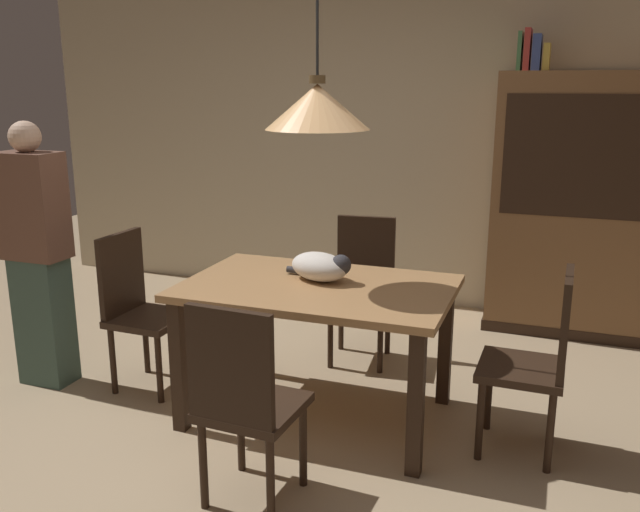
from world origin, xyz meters
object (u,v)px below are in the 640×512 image
chair_right_side (539,356)px  hutch_bookcase (573,211)px  dining_table (318,303)px  chair_near_front (244,397)px  cat_sleeping (321,266)px  chair_left_side (138,304)px  book_blue_wide (537,53)px  pendant_lamp (317,106)px  book_green_slim (520,51)px  book_yellow_short (547,57)px  person_standing (38,256)px  chair_far_back (363,282)px  book_red_tall (528,50)px

chair_right_side → hutch_bookcase: hutch_bookcase is taller
dining_table → chair_near_front: size_ratio=1.51×
cat_sleeping → chair_left_side: bearing=-176.2°
hutch_bookcase → book_blue_wide: bearing=179.7°
pendant_lamp → book_blue_wide: (0.92, 1.86, 0.31)m
chair_near_front → book_green_slim: bearing=73.5°
dining_table → hutch_bookcase: (1.24, 1.86, 0.24)m
book_yellow_short → dining_table: bearing=-117.9°
chair_left_side → chair_near_front: (1.12, -0.88, 0.00)m
chair_near_front → book_blue_wide: bearing=71.3°
cat_sleeping → person_standing: bearing=-172.5°
chair_far_back → dining_table: bearing=-89.5°
chair_left_side → book_red_tall: size_ratio=3.32×
chair_left_side → cat_sleeping: (1.12, 0.07, 0.32)m
book_blue_wide → book_green_slim: bearing=180.0°
chair_near_front → chair_left_side: bearing=141.9°
book_green_slim → book_blue_wide: book_green_slim is taller
book_green_slim → book_blue_wide: (0.11, 0.00, -0.01)m
dining_table → person_standing: person_standing is taller
chair_left_side → person_standing: (-0.56, -0.15, 0.28)m
book_blue_wide → book_yellow_short: book_blue_wide is taller
book_green_slim → book_red_tall: (0.05, 0.00, 0.01)m
hutch_bookcase → person_standing: size_ratio=1.18×
book_yellow_short → pendant_lamp: bearing=-117.9°
book_red_tall → person_standing: book_red_tall is taller
book_green_slim → book_red_tall: book_red_tall is taller
chair_left_side → book_green_slim: bearing=43.8°
book_green_slim → person_standing: size_ratio=0.17×
person_standing → cat_sleeping: bearing=7.5°
book_green_slim → chair_far_back: bearing=-129.8°
chair_near_front → pendant_lamp: pendant_lamp is taller
cat_sleeping → pendant_lamp: pendant_lamp is taller
book_red_tall → person_standing: 3.46m
chair_right_side → book_blue_wide: (-0.21, 1.86, 1.46)m
chair_left_side → hutch_bookcase: hutch_bookcase is taller
chair_far_back → chair_near_front: bearing=-89.9°
book_green_slim → chair_near_front: bearing=-106.5°
cat_sleeping → book_red_tall: book_red_tall is taller
book_blue_wide → chair_near_front: bearing=-108.7°
chair_left_side → book_green_slim: (1.94, 1.85, 1.47)m
chair_right_side → cat_sleeping: 1.18m
hutch_bookcase → book_red_tall: 1.17m
chair_right_side → book_green_slim: size_ratio=3.58×
chair_far_back → chair_right_side: size_ratio=1.00×
dining_table → chair_near_front: bearing=-90.3°
dining_table → book_red_tall: size_ratio=5.00×
chair_near_front → pendant_lamp: (0.00, 0.88, 1.15)m
book_green_slim → pendant_lamp: bearing=-113.5°
chair_left_side → cat_sleeping: chair_left_side is taller
cat_sleeping → book_yellow_short: book_yellow_short is taller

